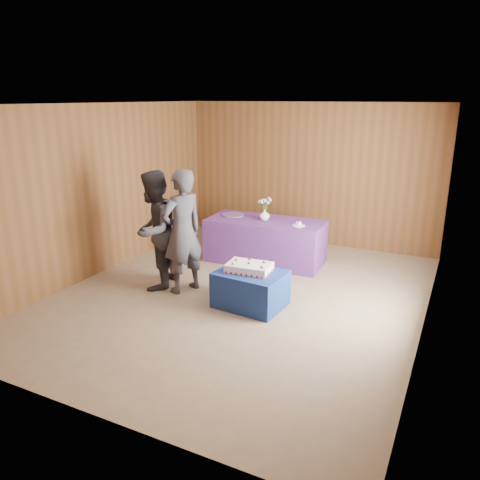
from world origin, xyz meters
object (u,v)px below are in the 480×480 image
Objects in this scene: vase at (264,215)px; guest_left at (182,232)px; cake_table at (251,289)px; serving_table at (265,241)px; guest_right at (154,230)px; sheet_cake at (249,267)px.

guest_left is at bearing -107.87° from vase.
serving_table reaches higher than cake_table.
sheet_cake is at bearing 79.66° from guest_right.
serving_table is 3.07× the size of sheet_cake.
guest_left reaches higher than sheet_cake.
vase is (-0.56, 1.77, 0.59)m from cake_table.
sheet_cake is 1.14m from guest_left.
cake_table is at bearing -39.13° from sheet_cake.
serving_table is 0.47m from vase.
serving_table is 1.83m from sheet_cake.
sheet_cake is at bearing -76.56° from serving_table.
sheet_cake is at bearing -73.15° from vase.
cake_table is 0.45× the size of serving_table.
serving_table is at bearing -175.92° from guest_left.
sheet_cake is 1.58m from guest_right.
vase reaches higher than cake_table.
guest_left is 0.47m from guest_right.
guest_right is at bearing -61.46° from guest_left.
guest_right reaches higher than serving_table.
vase is 2.04m from guest_right.
sheet_cake is 0.37× the size of guest_right.
guest_right reaches higher than vase.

